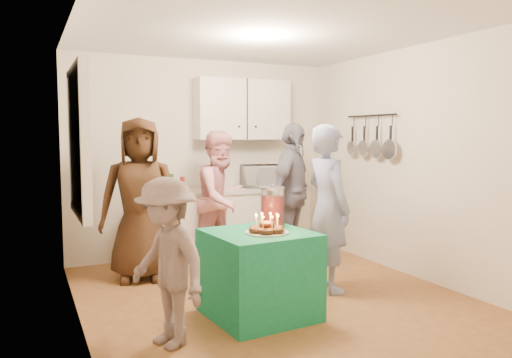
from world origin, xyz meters
name	(u,v)px	position (x,y,z in m)	size (l,w,h in m)	color
floor	(271,296)	(0.00, 0.00, 0.00)	(4.00, 4.00, 0.00)	brown
ceiling	(271,31)	(0.00, 0.00, 2.60)	(4.00, 4.00, 0.00)	white
back_wall	(204,158)	(0.00, 2.00, 1.30)	(3.60, 3.60, 0.00)	silver
left_wall	(77,172)	(-1.80, 0.00, 1.30)	(4.00, 4.00, 0.00)	silver
right_wall	(413,162)	(1.80, 0.00, 1.30)	(4.00, 4.00, 0.00)	silver
window_night	(76,142)	(-1.77, 0.30, 1.55)	(0.04, 1.00, 1.20)	black
counter	(227,225)	(0.20, 1.70, 0.43)	(2.20, 0.58, 0.86)	white
countertop	(226,190)	(0.20, 1.70, 0.89)	(2.24, 0.62, 0.05)	beige
upper_cabinet	(243,110)	(0.50, 1.85, 1.95)	(1.30, 0.30, 0.80)	white
pot_rack	(369,136)	(1.72, 0.70, 1.60)	(0.12, 1.00, 0.60)	black
microwave	(262,176)	(0.72, 1.70, 1.06)	(0.54, 0.36, 0.30)	white
party_table	(259,274)	(-0.34, -0.44, 0.38)	(0.85, 0.85, 0.76)	#12784B
donut_cake	(267,223)	(-0.31, -0.54, 0.85)	(0.38, 0.38, 0.18)	#381C0C
punch_jar	(273,207)	(-0.08, -0.19, 0.93)	(0.22, 0.22, 0.34)	red
man_birthday	(328,208)	(0.63, -0.06, 0.86)	(0.63, 0.41, 1.72)	#8592C2
woman_back_left	(140,199)	(-1.05, 1.14, 0.90)	(0.88, 0.57, 1.80)	brown
woman_back_center	(222,199)	(-0.01, 1.31, 0.83)	(0.81, 0.63, 1.66)	pink
woman_back_right	(292,193)	(0.87, 1.13, 0.88)	(1.03, 0.43, 1.76)	black
child_near_left	(167,262)	(-1.24, -0.71, 0.65)	(0.84, 0.48, 1.29)	#61504E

